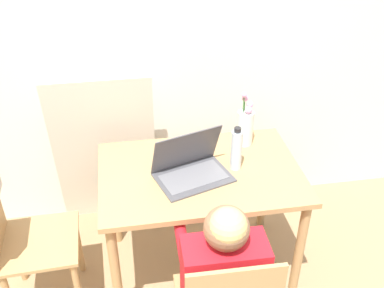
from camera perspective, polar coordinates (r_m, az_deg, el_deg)
name	(u,v)px	position (r m, az deg, el deg)	size (l,w,h in m)	color
wall_back	(136,35)	(2.69, -7.18, 13.54)	(6.40, 0.05, 2.50)	white
dining_table	(200,186)	(2.44, 1.03, -5.35)	(1.06, 0.71, 0.72)	tan
chair_spare	(8,222)	(2.44, -22.35, -9.14)	(0.45, 0.42, 0.89)	tan
person_seated	(222,266)	(2.02, 3.80, -15.22)	(0.37, 0.43, 1.01)	red
laptop	(190,166)	(2.32, -0.19, -2.79)	(0.43, 0.36, 0.25)	#4C4C51
flower_vase	(245,125)	(2.55, 6.77, 2.37)	(0.09, 0.09, 0.33)	silver
water_bottle	(236,149)	(2.35, 5.66, -0.70)	(0.06, 0.06, 0.25)	silver
cardboard_panel	(105,153)	(2.89, -10.97, -1.19)	(0.63, 0.17, 1.08)	silver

